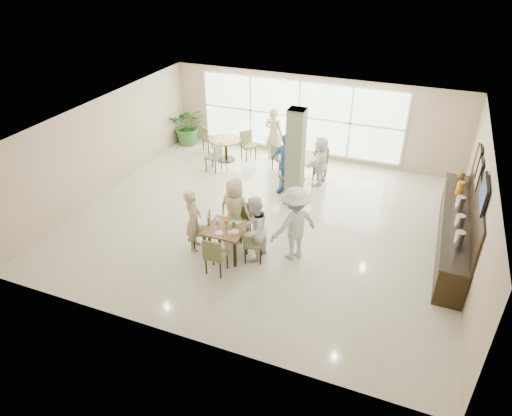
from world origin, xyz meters
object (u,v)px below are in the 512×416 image
at_px(main_table, 226,231).
at_px(teen_right, 254,229).
at_px(round_table_left, 226,144).
at_px(potted_plant, 188,125).
at_px(adult_a, 286,164).
at_px(round_table_right, 296,162).
at_px(teen_standing, 294,224).
at_px(buffet_counter, 455,229).
at_px(adult_b, 320,160).
at_px(teen_left, 194,220).
at_px(adult_standing, 274,135).
at_px(teen_far, 235,209).

relative_size(main_table, teen_right, 0.56).
relative_size(round_table_left, potted_plant, 0.75).
bearing_deg(adult_a, round_table_right, 109.25).
height_order(main_table, teen_standing, teen_standing).
relative_size(round_table_right, teen_standing, 0.63).
height_order(teen_right, teen_standing, teen_standing).
xyz_separation_m(buffet_counter, adult_b, (-3.92, 2.14, 0.22)).
bearing_deg(teen_left, round_table_left, 1.30).
relative_size(teen_right, adult_a, 0.88).
bearing_deg(round_table_left, main_table, -64.92).
height_order(teen_right, adult_a, adult_a).
distance_m(main_table, adult_a, 3.47).
bearing_deg(adult_b, round_table_left, -94.59).
bearing_deg(adult_a, adult_standing, 140.41).
height_order(round_table_right, adult_b, adult_b).
relative_size(round_table_right, teen_left, 0.74).
relative_size(potted_plant, adult_standing, 0.77).
height_order(round_table_right, teen_standing, teen_standing).
bearing_deg(buffet_counter, adult_b, 151.36).
bearing_deg(adult_b, teen_standing, 10.08).
bearing_deg(teen_far, adult_standing, -81.02).
relative_size(teen_left, adult_standing, 0.85).
bearing_deg(adult_b, teen_left, -19.43).
height_order(potted_plant, adult_standing, adult_standing).
bearing_deg(buffet_counter, teen_left, -158.46).
distance_m(round_table_left, buffet_counter, 7.81).
bearing_deg(teen_right, adult_a, -168.75).
height_order(buffet_counter, teen_far, buffet_counter).
xyz_separation_m(main_table, adult_standing, (-0.79, 5.50, 0.27)).
height_order(round_table_right, buffet_counter, buffet_counter).
relative_size(adult_a, adult_standing, 1.01).
bearing_deg(teen_standing, teen_right, -26.15).
xyz_separation_m(round_table_right, adult_b, (0.75, -0.00, 0.19)).
distance_m(potted_plant, adult_b, 5.44).
relative_size(main_table, adult_a, 0.49).
xyz_separation_m(teen_far, adult_standing, (-0.69, 4.76, 0.10)).
distance_m(round_table_left, teen_right, 5.69).
xyz_separation_m(round_table_left, teen_left, (1.47, -4.98, 0.23)).
xyz_separation_m(round_table_right, adult_standing, (-1.15, 1.09, 0.34)).
distance_m(round_table_right, teen_left, 4.62).
xyz_separation_m(round_table_left, potted_plant, (-1.87, 0.78, 0.15)).
relative_size(potted_plant, teen_right, 0.86).
xyz_separation_m(teen_left, adult_a, (1.15, 3.50, 0.14)).
xyz_separation_m(round_table_left, teen_far, (2.20, -4.19, 0.26)).
bearing_deg(teen_far, teen_right, 140.62).
distance_m(teen_far, adult_standing, 4.81).
relative_size(teen_standing, adult_b, 1.20).
height_order(teen_far, teen_standing, teen_standing).
relative_size(teen_standing, adult_standing, 1.00).
distance_m(teen_left, adult_a, 3.69).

